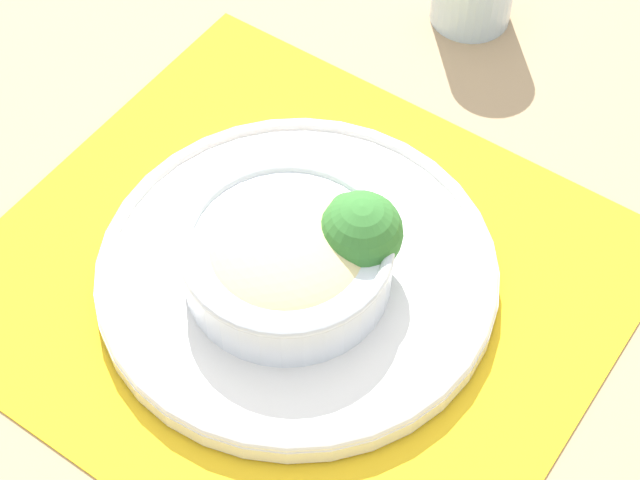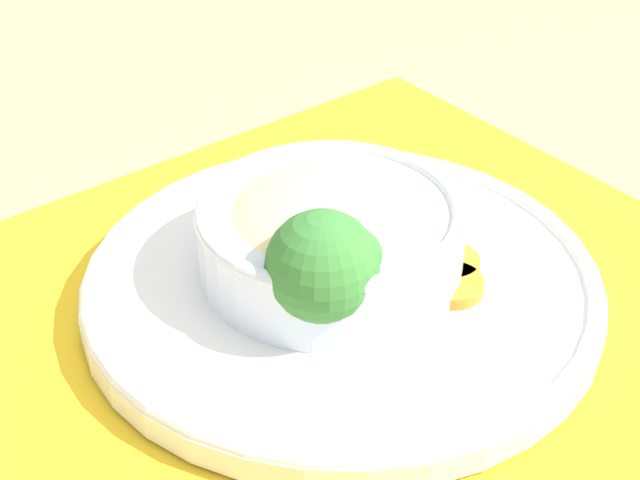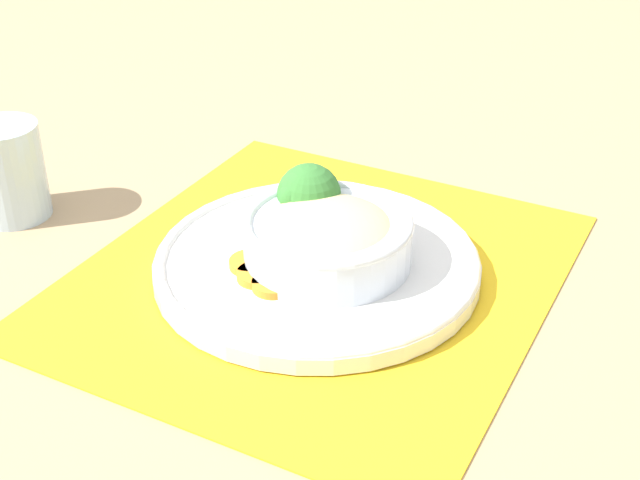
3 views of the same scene
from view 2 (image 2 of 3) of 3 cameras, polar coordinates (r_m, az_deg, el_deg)
The scene contains 8 objects.
ground_plane at distance 0.65m, azimuth 1.17°, elevation -3.50°, with size 4.00×4.00×0.00m, color tan.
placemat at distance 0.65m, azimuth 1.17°, elevation -3.36°, with size 0.48×0.44×0.00m.
plate at distance 0.64m, azimuth 1.19°, elevation -2.42°, with size 0.31×0.31×0.02m.
bowl at distance 0.63m, azimuth 0.86°, elevation 0.56°, with size 0.16×0.16×0.06m.
broccoli_floret at distance 0.58m, azimuth 0.17°, elevation -1.46°, with size 0.06×0.06×0.07m.
carrot_slice_near at distance 0.63m, azimuth 6.96°, elevation -2.40°, with size 0.04×0.04×0.01m.
carrot_slice_middle at distance 0.65m, azimuth 6.79°, elevation -1.25°, with size 0.04×0.04×0.01m.
carrot_slice_far at distance 0.67m, azimuth 6.01°, elevation -0.23°, with size 0.04×0.04×0.01m.
Camera 2 is at (0.32, 0.40, 0.40)m, focal length 60.00 mm.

